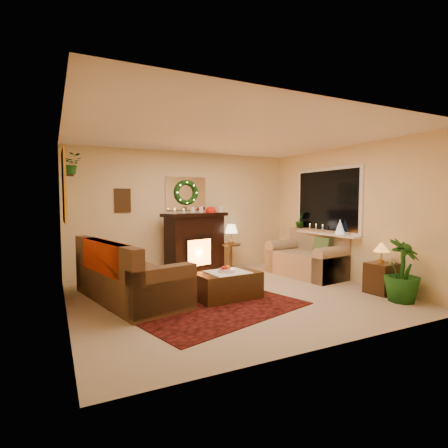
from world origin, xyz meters
name	(u,v)px	position (x,y,z in m)	size (l,w,h in m)	color
floor	(233,295)	(0.00, 0.00, 0.00)	(5.00, 5.00, 0.00)	beige
ceiling	(234,135)	(0.00, 0.00, 2.60)	(5.00, 5.00, 0.00)	white
wall_back	(186,212)	(0.00, 2.25, 1.30)	(5.00, 5.00, 0.00)	#EFD88C
wall_front	(334,225)	(0.00, -2.25, 1.30)	(5.00, 5.00, 0.00)	#EFD88C
wall_left	(64,220)	(-2.50, 0.00, 1.30)	(4.50, 4.50, 0.00)	#EFD88C
wall_right	(347,213)	(2.50, 0.00, 1.30)	(4.50, 4.50, 0.00)	#EFD88C
area_rug	(213,306)	(-0.57, -0.42, 0.01)	(2.43, 1.82, 0.01)	maroon
sofa	(131,272)	(-1.56, 0.48, 0.43)	(0.97, 2.21, 0.95)	#452B13
red_throw	(125,270)	(-1.63, 0.63, 0.46)	(0.86, 1.40, 0.02)	red
fireplace	(195,247)	(0.12, 1.99, 0.55)	(1.32, 0.42, 1.21)	black
poinsettia	(211,212)	(0.47, 1.94, 1.30)	(0.23, 0.23, 0.23)	red
mantel_candle_a	(175,214)	(-0.34, 2.00, 1.26)	(0.06, 0.06, 0.19)	white
mantel_candle_b	(184,214)	(-0.16, 1.94, 1.26)	(0.07, 0.07, 0.20)	silver
mantel_mirror	(186,194)	(0.00, 2.23, 1.70)	(0.92, 0.02, 0.72)	white
wreath	(186,193)	(0.00, 2.19, 1.72)	(0.55, 0.55, 0.11)	#194719
wall_art	(123,200)	(-1.35, 2.23, 1.55)	(0.32, 0.03, 0.48)	#381E11
gold_mirror	(64,186)	(-2.48, 0.30, 1.75)	(0.03, 0.84, 1.00)	gold
hanging_plant	(72,174)	(-2.34, 1.05, 1.97)	(0.33, 0.28, 0.36)	#194719
loveseat	(307,255)	(2.06, 0.64, 0.42)	(0.93, 1.60, 0.93)	tan
window_frame	(327,200)	(2.48, 0.55, 1.55)	(0.03, 1.86, 1.36)	white
window_glass	(326,200)	(2.47, 0.55, 1.55)	(0.02, 1.70, 1.22)	black
window_sill	(322,233)	(2.38, 0.55, 0.87)	(0.22, 1.86, 0.04)	white
mini_tree	(340,227)	(2.40, 0.08, 1.04)	(0.20, 0.20, 0.30)	white
sill_plant	(300,221)	(2.38, 1.27, 1.08)	(0.29, 0.23, 0.53)	#0E3B10
side_table_round	(231,255)	(0.95, 1.93, 0.33)	(0.44, 0.44, 0.58)	black
lamp_cream	(231,230)	(0.96, 1.92, 0.88)	(0.29, 0.29, 0.45)	#FFE6B7
end_table_square	(381,277)	(2.26, -1.01, 0.27)	(0.42, 0.42, 0.51)	#3A2512
lamp_tiffany	(381,249)	(2.26, -0.99, 0.74)	(0.26, 0.26, 0.38)	orange
coffee_table	(228,286)	(-0.19, -0.16, 0.21)	(1.01, 0.56, 0.42)	#492313
fruit_bowl	(226,271)	(-0.21, -0.15, 0.45)	(0.27, 0.27, 0.06)	silver
floor_palm	(402,273)	(2.15, -1.48, 0.45)	(1.61, 1.61, 2.88)	#163A15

